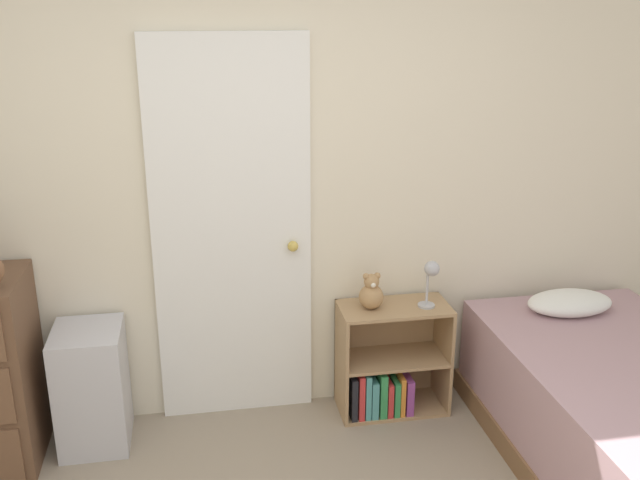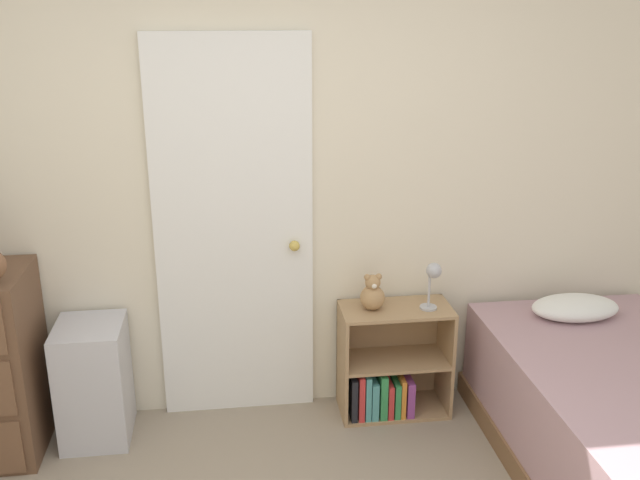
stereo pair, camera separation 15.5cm
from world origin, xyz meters
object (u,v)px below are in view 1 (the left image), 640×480
object	(u,v)px
teddy_bear	(371,293)
desk_lamp	(431,275)
bed	(635,426)
bookshelf	(386,371)
storage_bin	(92,387)

from	to	relation	value
teddy_bear	desk_lamp	world-z (taller)	desk_lamp
desk_lamp	bed	size ratio (longest dim) A/B	0.14
bookshelf	desk_lamp	world-z (taller)	desk_lamp
bookshelf	desk_lamp	distance (m)	0.60
storage_bin	desk_lamp	xyz separation A→B (m)	(1.75, -0.00, 0.48)
teddy_bear	bed	distance (m)	1.40
bookshelf	bed	distance (m)	1.26
teddy_bear	storage_bin	bearing A→B (deg)	-178.47
storage_bin	bookshelf	size ratio (longest dim) A/B	1.02
teddy_bear	bed	bearing A→B (deg)	-36.61
desk_lamp	bed	bearing A→B (deg)	-44.73
storage_bin	bed	xyz separation A→B (m)	(2.52, -0.76, -0.03)
storage_bin	bed	size ratio (longest dim) A/B	0.33
desk_lamp	bed	xyz separation A→B (m)	(0.76, -0.76, -0.51)
bookshelf	bed	xyz separation A→B (m)	(0.98, -0.79, 0.05)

